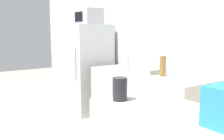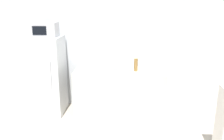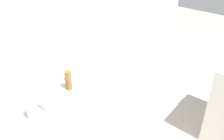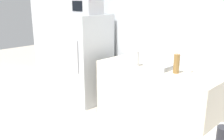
{
  "view_description": "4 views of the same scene",
  "coord_description": "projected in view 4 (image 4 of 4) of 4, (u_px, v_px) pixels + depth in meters",
  "views": [
    {
      "loc": [
        2.44,
        0.42,
        1.4
      ],
      "look_at": [
        0.27,
        1.97,
        0.99
      ],
      "focal_mm": 40.0,
      "sensor_mm": 36.0,
      "label": 1
    },
    {
      "loc": [
        0.23,
        -1.96,
        2.24
      ],
      "look_at": [
        -0.01,
        1.99,
        1.08
      ],
      "focal_mm": 40.0,
      "sensor_mm": 36.0,
      "label": 2
    },
    {
      "loc": [
        -1.16,
        0.71,
        2.6
      ],
      "look_at": [
        0.6,
        2.13,
        1.23
      ],
      "focal_mm": 40.0,
      "sensor_mm": 36.0,
      "label": 3
    },
    {
      "loc": [
        1.97,
        -0.05,
        1.8
      ],
      "look_at": [
        0.16,
        1.73,
        1.05
      ],
      "focal_mm": 40.0,
      "sensor_mm": 36.0,
      "label": 4
    }
  ],
  "objects": [
    {
      "name": "wall_back",
      "position": [
        169.0,
        33.0,
        3.56
      ],
      "size": [
        8.0,
        0.06,
        2.6
      ],
      "primitive_type": "cube",
      "color": "silver",
      "rests_on": "ground_plane"
    },
    {
      "name": "bottle_short",
      "position": [
        189.0,
        67.0,
        3.12
      ],
      "size": [
        0.06,
        0.06,
        0.16
      ],
      "primitive_type": "cylinder",
      "color": "silver",
      "rests_on": "counter"
    },
    {
      "name": "counter",
      "position": [
        156.0,
        98.0,
        3.49
      ],
      "size": [
        1.74,
        0.67,
        0.88
      ],
      "primitive_type": "cube",
      "color": "beige",
      "rests_on": "ground_plane"
    },
    {
      "name": "microwave",
      "position": [
        87.0,
        6.0,
        4.06
      ],
      "size": [
        0.46,
        0.33,
        0.27
      ],
      "color": "#BCBCC1",
      "rests_on": "refrigerator"
    },
    {
      "name": "sink_basin",
      "position": [
        160.0,
        66.0,
        3.33
      ],
      "size": [
        0.34,
        0.3,
        0.06
      ],
      "primitive_type": "cube",
      "color": "#9EA3A8",
      "rests_on": "counter"
    },
    {
      "name": "refrigerator",
      "position": [
        88.0,
        59.0,
        4.31
      ],
      "size": [
        0.59,
        0.7,
        1.52
      ],
      "color": "silver",
      "rests_on": "ground_plane"
    },
    {
      "name": "paper_towel_roll",
      "position": [
        136.0,
        58.0,
        3.42
      ],
      "size": [
        0.1,
        0.1,
        0.22
      ],
      "primitive_type": "cylinder",
      "color": "white",
      "rests_on": "counter"
    },
    {
      "name": "jar",
      "position": [
        223.0,
        137.0,
        1.19
      ],
      "size": [
        0.07,
        0.07,
        0.1
      ],
      "primitive_type": "cylinder",
      "color": "#232328",
      "rests_on": "shelf_cabinet"
    },
    {
      "name": "bottle_tall",
      "position": [
        177.0,
        64.0,
        3.09
      ],
      "size": [
        0.08,
        0.08,
        0.24
      ],
      "primitive_type": "cylinder",
      "color": "olive",
      "rests_on": "counter"
    }
  ]
}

